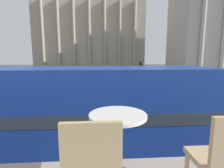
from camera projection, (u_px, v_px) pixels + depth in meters
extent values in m
cylinder|color=black|center=(162.00, 140.00, 8.79)|extent=(1.03, 0.22, 1.03)
cube|color=navy|center=(75.00, 137.00, 7.16)|extent=(11.07, 2.48, 1.79)
cube|color=#2D3842|center=(74.00, 111.00, 6.98)|extent=(10.85, 2.50, 0.45)
cube|color=navy|center=(74.00, 87.00, 6.83)|extent=(11.07, 2.48, 1.50)
cylinder|color=#2D2D30|center=(118.00, 147.00, 1.86)|extent=(0.07, 0.07, 0.68)
cylinder|color=silver|center=(118.00, 115.00, 1.80)|extent=(0.60, 0.60, 0.03)
cube|color=tan|center=(91.00, 153.00, 1.13)|extent=(0.40, 0.04, 0.42)
cube|color=tan|center=(218.00, 160.00, 1.45)|extent=(0.40, 0.40, 0.05)
cube|color=#A39984|center=(90.00, 33.00, 59.20)|extent=(34.91, 11.93, 25.05)
cylinder|color=#A39984|center=(42.00, 36.00, 52.26)|extent=(0.90, 0.90, 21.29)
cylinder|color=#A39984|center=(58.00, 36.00, 52.56)|extent=(0.90, 0.90, 21.29)
cylinder|color=#A39984|center=(74.00, 36.00, 52.87)|extent=(0.90, 0.90, 21.29)
cylinder|color=#A39984|center=(89.00, 37.00, 53.17)|extent=(0.90, 0.90, 21.29)
cylinder|color=#A39984|center=(105.00, 37.00, 53.48)|extent=(0.90, 0.90, 21.29)
cylinder|color=#A39984|center=(120.00, 37.00, 53.79)|extent=(0.90, 0.90, 21.29)
cylinder|color=#A39984|center=(135.00, 37.00, 54.09)|extent=(0.90, 0.90, 21.29)
cylinder|color=#BCB2A8|center=(203.00, 32.00, 37.82)|extent=(0.90, 0.90, 19.78)
cylinder|color=black|center=(131.00, 96.00, 12.48)|extent=(0.12, 0.12, 3.80)
cube|color=black|center=(134.00, 76.00, 12.27)|extent=(0.20, 0.24, 0.70)
sphere|color=green|center=(135.00, 73.00, 12.25)|extent=(0.14, 0.14, 0.14)
cylinder|color=black|center=(139.00, 80.00, 19.65)|extent=(0.12, 0.12, 4.16)
cube|color=black|center=(141.00, 65.00, 19.40)|extent=(0.20, 0.24, 0.70)
sphere|color=green|center=(142.00, 64.00, 19.39)|extent=(0.14, 0.14, 0.14)
cylinder|color=#282B33|center=(42.00, 106.00, 15.26)|extent=(0.14, 0.14, 0.81)
cylinder|color=#282B33|center=(44.00, 106.00, 15.27)|extent=(0.14, 0.14, 0.81)
cylinder|color=silver|center=(43.00, 98.00, 15.15)|extent=(0.32, 0.32, 0.64)
sphere|color=tan|center=(42.00, 93.00, 15.09)|extent=(0.22, 0.22, 0.22)
cylinder|color=#282B33|center=(44.00, 97.00, 18.35)|extent=(0.14, 0.14, 0.86)
cylinder|color=#282B33|center=(46.00, 97.00, 18.36)|extent=(0.14, 0.14, 0.86)
cylinder|color=#B22323|center=(45.00, 90.00, 18.23)|extent=(0.32, 0.32, 0.68)
sphere|color=tan|center=(44.00, 86.00, 18.16)|extent=(0.23, 0.23, 0.23)
cylinder|color=#282B33|center=(79.00, 78.00, 34.65)|extent=(0.14, 0.14, 0.84)
cylinder|color=#282B33|center=(80.00, 78.00, 34.66)|extent=(0.14, 0.14, 0.84)
cylinder|color=black|center=(79.00, 74.00, 34.54)|extent=(0.32, 0.32, 0.67)
sphere|color=tan|center=(79.00, 72.00, 34.47)|extent=(0.23, 0.23, 0.23)
cylinder|color=#282B33|center=(26.00, 94.00, 19.96)|extent=(0.14, 0.14, 0.80)
cylinder|color=#282B33|center=(27.00, 94.00, 19.97)|extent=(0.14, 0.14, 0.80)
cylinder|color=#284799|center=(26.00, 88.00, 19.85)|extent=(0.32, 0.32, 0.63)
sphere|color=tan|center=(26.00, 84.00, 19.78)|extent=(0.22, 0.22, 0.22)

